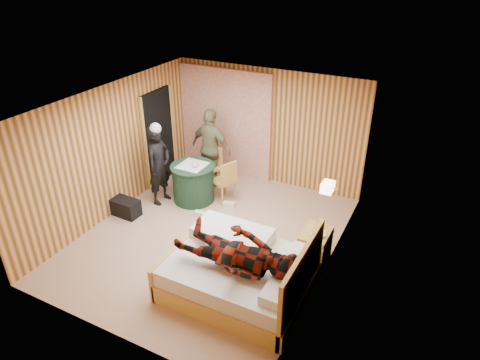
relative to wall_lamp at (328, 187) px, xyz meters
The scene contains 23 objects.
floor 2.36m from the wall_lamp, 166.83° to the right, with size 4.20×5.00×0.01m, color tan.
ceiling 2.31m from the wall_lamp, 166.83° to the right, with size 4.20×5.00×0.01m, color white.
wall_back 2.81m from the wall_lamp, 133.17° to the left, with size 4.20×0.02×2.50m, color #F19D5C.
wall_left 4.05m from the wall_lamp, behind, with size 0.02×5.00×2.50m, color #F19D5C.
wall_right 0.49m from the wall_lamp, 68.55° to the right, with size 0.02×5.00×2.50m, color #F19D5C.
curtain 3.53m from the wall_lamp, 145.89° to the left, with size 2.20×0.08×2.40m, color beige.
doorway 4.10m from the wall_lamp, 166.59° to the left, with size 0.06×0.90×2.05m, color black.
wall_lamp is the anchor object (origin of this frame).
bed 1.89m from the wall_lamp, 119.77° to the right, with size 2.07×1.63×1.12m.
nightstand 1.03m from the wall_lamp, 99.66° to the right, with size 0.45×0.61×0.59m.
round_table 3.07m from the wall_lamp, 169.46° to the left, with size 0.90×0.90×0.80m.
chair_far 3.20m from the wall_lamp, 156.52° to the left, with size 0.55×0.55×0.93m.
chair_near 2.53m from the wall_lamp, 160.65° to the left, with size 0.53×0.53×0.90m.
duffel_bag 3.98m from the wall_lamp, behind, with size 0.59×0.31×0.33m, color black.
sneaker_left 2.71m from the wall_lamp, behind, with size 0.26×0.10×0.11m, color silver.
sneaker_right 2.52m from the wall_lamp, 163.85° to the left, with size 0.24×0.10×0.11m, color silver.
woman_standing 3.48m from the wall_lamp, behind, with size 0.59×0.39×1.62m, color black.
man_at_table 3.19m from the wall_lamp, 155.92° to the left, with size 1.01×0.42×1.72m, color #716F4B.
man_on_bed 1.83m from the wall_lamp, 115.38° to the right, with size 1.77×0.67×0.86m, color #621509.
book_lower 0.76m from the wall_lamp, 98.10° to the right, with size 0.17×0.22×0.02m, color silver.
book_upper 0.74m from the wall_lamp, 98.10° to the right, with size 0.16×0.22×0.02m, color silver.
cup_nightstand 0.68m from the wall_lamp, 109.26° to the right, with size 0.10×0.10×0.09m, color silver.
cup_table 2.86m from the wall_lamp, behind, with size 0.12×0.12×0.10m, color silver.
Camera 1 is at (3.35, -5.37, 4.58)m, focal length 32.00 mm.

